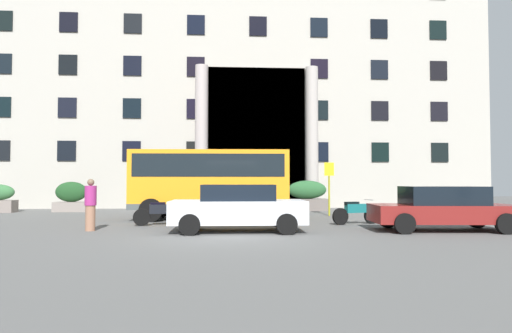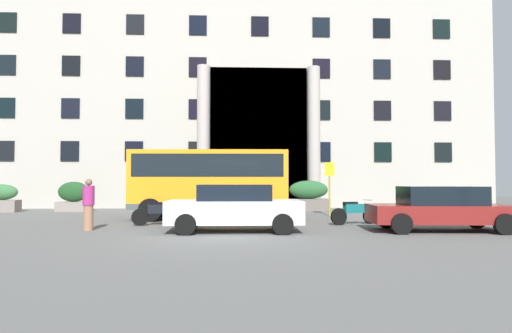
% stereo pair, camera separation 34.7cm
% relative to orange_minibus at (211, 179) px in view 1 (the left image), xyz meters
% --- Properties ---
extents(ground_plane, '(80.00, 64.00, 0.12)m').
position_rel_orange_minibus_xyz_m(ground_plane, '(0.61, -5.50, -1.73)').
color(ground_plane, '#585957').
extents(office_building_facade, '(32.04, 9.62, 15.08)m').
position_rel_orange_minibus_xyz_m(office_building_facade, '(0.62, 11.98, 5.86)').
color(office_building_facade, '#ACA79C').
rests_on(office_building_facade, ground_plane).
extents(orange_minibus, '(6.36, 2.65, 2.81)m').
position_rel_orange_minibus_xyz_m(orange_minibus, '(0.00, 0.00, 0.00)').
color(orange_minibus, orange).
rests_on(orange_minibus, ground_plane).
extents(bus_stop_sign, '(0.44, 0.08, 2.42)m').
position_rel_orange_minibus_xyz_m(bus_stop_sign, '(5.30, 1.54, -0.17)').
color(bus_stop_sign, '#9B991A').
rests_on(bus_stop_sign, ground_plane).
extents(hedge_planter_far_east, '(1.50, 0.94, 1.24)m').
position_rel_orange_minibus_xyz_m(hedge_planter_far_east, '(10.74, 4.64, -1.07)').
color(hedge_planter_far_east, slate).
rests_on(hedge_planter_far_east, ground_plane).
extents(hedge_planter_entrance_right, '(2.17, 0.92, 1.61)m').
position_rel_orange_minibus_xyz_m(hedge_planter_entrance_right, '(4.92, 5.08, -0.90)').
color(hedge_planter_entrance_right, '#685F5A').
rests_on(hedge_planter_entrance_right, ground_plane).
extents(hedge_planter_west, '(1.67, 0.74, 1.55)m').
position_rel_orange_minibus_xyz_m(hedge_planter_west, '(-7.36, 4.93, -0.92)').
color(hedge_planter_west, gray).
rests_on(hedge_planter_west, ground_plane).
extents(parked_sedan_far, '(4.14, 2.02, 1.46)m').
position_rel_orange_minibus_xyz_m(parked_sedan_far, '(1.04, -4.53, -0.92)').
color(parked_sedan_far, silver).
rests_on(parked_sedan_far, ground_plane).
extents(parked_sedan_second, '(4.50, 2.23, 1.40)m').
position_rel_orange_minibus_xyz_m(parked_sedan_second, '(7.49, -4.72, -0.96)').
color(parked_sedan_second, maroon).
rests_on(parked_sedan_second, ground_plane).
extents(scooter_by_planter, '(1.87, 0.76, 0.89)m').
position_rel_orange_minibus_xyz_m(scooter_by_planter, '(5.33, -2.47, -1.22)').
color(scooter_by_planter, black).
rests_on(scooter_by_planter, ground_plane).
extents(motorcycle_near_kerb, '(2.06, 0.55, 0.89)m').
position_rel_orange_minibus_xyz_m(motorcycle_near_kerb, '(-1.61, -2.48, -1.21)').
color(motorcycle_near_kerb, black).
rests_on(motorcycle_near_kerb, ground_plane).
extents(pedestrian_child_trailing, '(0.36, 0.36, 1.63)m').
position_rel_orange_minibus_xyz_m(pedestrian_child_trailing, '(-3.60, -4.04, -0.85)').
color(pedestrian_child_trailing, '#92654D').
rests_on(pedestrian_child_trailing, ground_plane).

